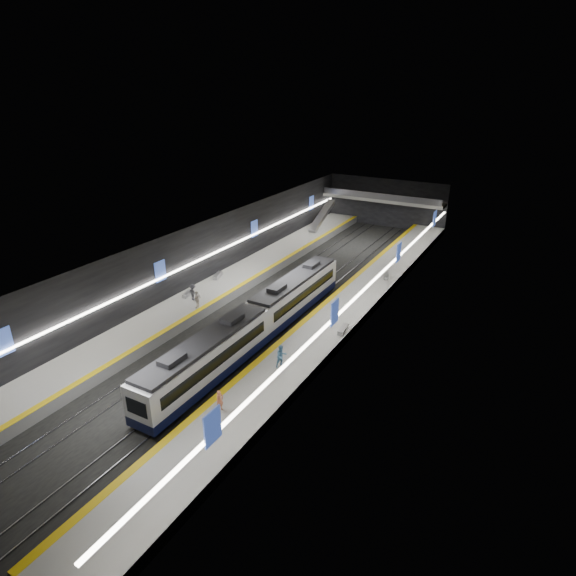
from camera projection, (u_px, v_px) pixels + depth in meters
The scene contains 26 objects.
ground at pixel (281, 302), 53.75m from camera, with size 70.00×70.00×0.00m, color black.
ceiling at pixel (281, 233), 50.58m from camera, with size 20.00×70.00×0.04m, color beige.
wall_left at pixel (208, 253), 56.66m from camera, with size 0.04×70.00×8.00m, color black.
wall_right at pixel (368, 286), 47.67m from camera, with size 0.04×70.00×8.00m, color black.
wall_back at pixel (386, 203), 80.20m from camera, with size 20.00×0.04×8.00m, color black.
platform_left at pixel (227, 285), 56.92m from camera, with size 5.00×70.00×1.00m, color slate.
tile_surface_left at pixel (226, 281), 56.72m from camera, with size 5.00×70.00×0.02m, color #979793.
tactile_strip_left at pixel (242, 284), 55.73m from camera, with size 0.60×70.00×0.02m, color #E1B70B.
platform_right at pixel (343, 312), 50.18m from camera, with size 5.00×70.00×1.00m, color slate.
tile_surface_right at pixel (344, 308), 49.98m from camera, with size 5.00×70.00×0.02m, color #979793.
tactile_strip_right at pixel (325, 303), 50.96m from camera, with size 0.60×70.00×0.02m, color #E1B70B.
rails at pixel (281, 301), 53.72m from camera, with size 6.52×70.00×0.12m.
train at pixel (257, 321), 44.62m from camera, with size 2.69×30.05×3.60m.
ad_posters at pixel (286, 261), 52.77m from camera, with size 19.94×53.50×2.20m.
cove_light_left at pixel (209, 255), 56.65m from camera, with size 0.25×68.60×0.12m, color white.
cove_light_right at pixel (366, 287), 47.84m from camera, with size 0.25×68.60×0.12m, color white.
mezzanine_bridge at pixel (382, 199), 78.13m from camera, with size 20.00×3.00×1.50m.
escalator at pixel (322, 216), 76.79m from camera, with size 1.20×8.00×0.60m, color #99999E.
bench_left_near at pixel (188, 294), 52.73m from camera, with size 0.47×1.70×0.42m, color #99999E.
bench_left_far at pixel (218, 276), 57.64m from camera, with size 0.54×1.94×0.47m, color #99999E.
bench_right_near at pixel (343, 330), 45.12m from camera, with size 0.52×1.88×0.46m, color #99999E.
bench_right_far at pixel (386, 276), 57.58m from camera, with size 0.48×1.73×0.42m, color #99999E.
passenger_right_a at pixel (220, 401), 34.09m from camera, with size 0.60×0.40×1.65m, color #D5744F.
passenger_right_b at pixel (281, 356), 39.31m from camera, with size 0.96×0.75×1.98m, color #5288B2.
passenger_left_a at pixel (197, 299), 49.71m from camera, with size 1.09×0.45×1.85m, color silver.
passenger_left_b at pixel (193, 292), 51.43m from camera, with size 1.16×0.66×1.79m, color #39383F.
Camera 1 is at (24.50, -42.15, 22.69)m, focal length 30.00 mm.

